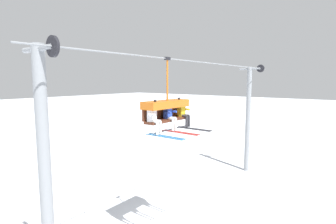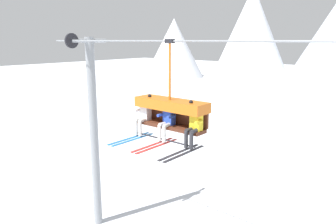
% 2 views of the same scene
% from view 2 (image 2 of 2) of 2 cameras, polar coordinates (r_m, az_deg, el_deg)
% --- Properties ---
extents(mountain_peak_west, '(12.88, 12.88, 12.39)m').
position_cam_2_polar(mountain_peak_west, '(71.96, 1.06, 11.08)').
color(mountain_peak_west, white).
rests_on(mountain_peak_west, ground_plane).
extents(mountain_peak_central, '(13.44, 13.44, 15.56)m').
position_cam_2_polar(mountain_peak_central, '(51.23, 14.26, 11.92)').
color(mountain_peak_central, white).
rests_on(mountain_peak_central, ground_plane).
extents(mountain_peak_east, '(14.04, 14.04, 12.80)m').
position_cam_2_polar(mountain_peak_east, '(50.42, 26.65, 9.42)').
color(mountain_peak_east, silver).
rests_on(mountain_peak_east, ground_plane).
extents(lift_tower_near, '(0.36, 1.88, 8.17)m').
position_cam_2_polar(lift_tower_near, '(13.97, -12.86, -3.11)').
color(lift_tower_near, gray).
rests_on(lift_tower_near, ground_plane).
extents(lift_cable, '(17.84, 0.05, 0.05)m').
position_cam_2_polar(lift_cable, '(7.81, 18.71, 11.58)').
color(lift_cable, gray).
extents(chairlift_chair, '(2.38, 0.74, 2.90)m').
position_cam_2_polar(chairlift_chair, '(9.71, 0.57, 0.56)').
color(chairlift_chair, '#512819').
extents(skier_white, '(0.48, 1.70, 1.34)m').
position_cam_2_polar(skier_white, '(10.25, -4.40, -0.45)').
color(skier_white, silver).
extents(skier_blue, '(0.46, 1.70, 1.23)m').
position_cam_2_polar(skier_blue, '(9.61, -0.27, -1.41)').
color(skier_blue, '#2847B7').
extents(skier_yellow, '(0.48, 1.70, 1.34)m').
position_cam_2_polar(skier_yellow, '(9.03, 4.47, -2.23)').
color(skier_yellow, yellow).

